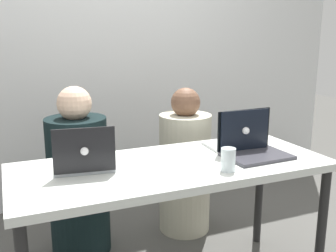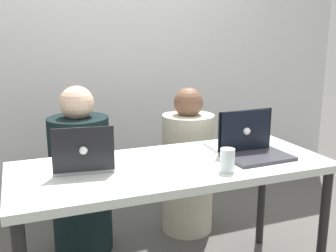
{
  "view_description": "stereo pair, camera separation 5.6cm",
  "coord_description": "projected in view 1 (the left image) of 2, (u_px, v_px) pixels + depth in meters",
  "views": [
    {
      "loc": [
        -0.76,
        -1.73,
        1.38
      ],
      "look_at": [
        0.0,
        0.07,
        0.92
      ],
      "focal_mm": 42.0,
      "sensor_mm": 36.0,
      "label": 1
    },
    {
      "loc": [
        -0.71,
        -1.75,
        1.38
      ],
      "look_at": [
        0.0,
        0.07,
        0.92
      ],
      "focal_mm": 42.0,
      "sensor_mm": 36.0,
      "label": 2
    }
  ],
  "objects": [
    {
      "name": "laptop_back_right",
      "position": [
        237.0,
        140.0,
        2.22
      ],
      "size": [
        0.3,
        0.29,
        0.24
      ],
      "rotation": [
        0.0,
        0.0,
        3.1
      ],
      "color": "silver",
      "rests_on": "desk"
    },
    {
      "name": "laptop_front_right",
      "position": [
        252.0,
        146.0,
        2.11
      ],
      "size": [
        0.34,
        0.28,
        0.24
      ],
      "rotation": [
        0.0,
        0.0,
        0.04
      ],
      "color": "#36353D",
      "rests_on": "desk"
    },
    {
      "name": "desk",
      "position": [
        173.0,
        177.0,
        2.0
      ],
      "size": [
        1.6,
        0.66,
        0.74
      ],
      "color": "silver",
      "rests_on": "ground"
    },
    {
      "name": "laptop_back_left",
      "position": [
        84.0,
        161.0,
        1.87
      ],
      "size": [
        0.31,
        0.28,
        0.23
      ],
      "rotation": [
        0.0,
        0.0,
        3.0
      ],
      "color": "#ADB4BC",
      "rests_on": "desk"
    },
    {
      "name": "person_on_right",
      "position": [
        185.0,
        169.0,
        2.76
      ],
      "size": [
        0.41,
        0.41,
        1.03
      ],
      "rotation": [
        0.0,
        0.0,
        2.98
      ],
      "color": "#BDB9A0",
      "rests_on": "ground"
    },
    {
      "name": "back_wall",
      "position": [
        101.0,
        49.0,
        3.18
      ],
      "size": [
        4.5,
        0.1,
        2.53
      ],
      "primitive_type": "cube",
      "color": "silver",
      "rests_on": "ground"
    },
    {
      "name": "person_on_left",
      "position": [
        79.0,
        181.0,
        2.48
      ],
      "size": [
        0.4,
        0.4,
        1.08
      ],
      "rotation": [
        0.0,
        0.0,
        3.08
      ],
      "color": "black",
      "rests_on": "ground"
    },
    {
      "name": "water_glass_right",
      "position": [
        228.0,
        161.0,
        1.87
      ],
      "size": [
        0.07,
        0.07,
        0.11
      ],
      "color": "silver",
      "rests_on": "desk"
    }
  ]
}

